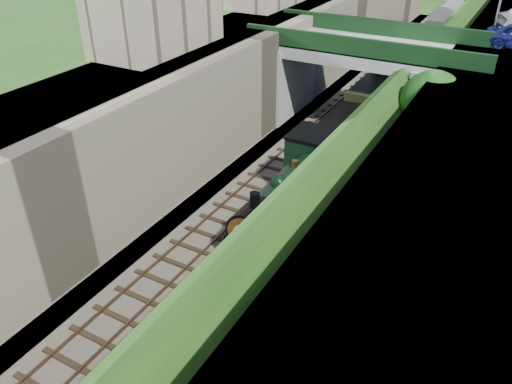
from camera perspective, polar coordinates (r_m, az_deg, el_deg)
ground at (r=20.47m, az=-12.57°, el=-17.37°), size 160.00×160.00×0.00m
trackbed at (r=34.54m, az=9.09°, el=5.09°), size 10.00×90.00×0.20m
retaining_wall at (r=35.26m, az=1.03°, el=12.03°), size 1.00×90.00×7.00m
street_plateau_left at (r=36.94m, az=-3.89°, el=12.88°), size 6.00×90.00×7.00m
street_plateau_right at (r=31.78m, az=25.77°, el=5.88°), size 8.00×90.00×6.25m
embankment_slope at (r=31.74m, az=17.61°, el=6.94°), size 4.31×90.00×6.36m
track_left at (r=35.11m, az=6.06°, el=6.03°), size 2.50×90.00×0.20m
track_right at (r=34.14m, az=10.99°, el=4.85°), size 2.50×90.00×0.20m
road_bridge at (r=36.36m, az=13.36°, el=12.77°), size 16.00×6.40×7.25m
building_near at (r=31.13m, az=-11.36°, el=19.38°), size 4.00×8.00×4.00m
tree at (r=30.67m, az=19.65°, el=9.48°), size 3.60×3.80×6.60m
locomotive at (r=25.46m, az=4.17°, el=-0.12°), size 3.10×10.22×3.83m
tender at (r=31.65m, az=9.90°, el=5.54°), size 2.70×6.00×3.05m
coach_front at (r=42.84m, az=15.98°, el=12.34°), size 2.90×18.00×3.70m
coach_middle at (r=60.71m, az=20.80°, el=16.95°), size 2.90×18.00×3.70m
coach_rear at (r=79.01m, az=23.51°, el=19.40°), size 2.90×18.00×3.70m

